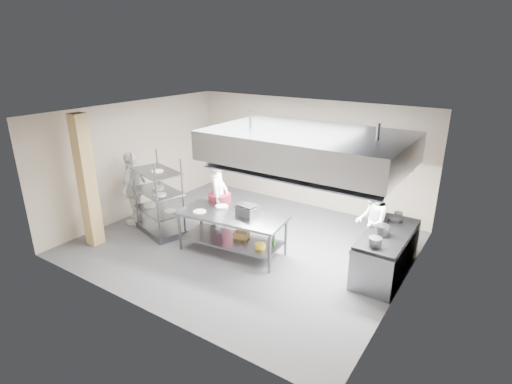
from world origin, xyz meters
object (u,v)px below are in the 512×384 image
Objects in this scene: chef_head at (218,197)px; chef_plating at (134,188)px; stockpot at (382,230)px; pass_rack at (158,195)px; island at (232,233)px; cooking_range at (386,254)px; griddle at (248,211)px; chef_line at (371,222)px.

chef_head is 1.01× the size of chef_plating.
pass_rack is at bearing -169.03° from stockpot.
stockpot is (2.98, 0.84, 0.54)m from island.
stockpot is at bearing 76.55° from chef_plating.
stockpot is at bearing -118.70° from cooking_range.
island is 3.14m from stockpot.
griddle is (3.34, 0.23, 0.07)m from chef_plating.
griddle is at bearing 18.20° from island.
cooking_range is 2.93m from griddle.
chef_head is 7.14× the size of stockpot.
chef_plating is (-6.08, -1.08, 0.52)m from cooking_range.
chef_line is (-0.48, 0.40, 0.44)m from cooking_range.
pass_rack is 7.21× the size of stockpot.
griddle is (2.40, 0.29, 0.05)m from pass_rack.
pass_rack reaches higher than griddle.
chef_plating reaches higher than island.
cooking_range is (3.07, 1.00, -0.04)m from island.
chef_plating reaches higher than griddle.
chef_plating is 4.34× the size of griddle.
chef_head is at bearing -173.69° from cooking_range.
chef_head is at bearing -175.93° from stockpot.
griddle is (0.32, 0.15, 0.56)m from island.
island is at bearing -161.94° from cooking_range.
pass_rack is 1.44m from chef_head.
chef_head is 2.29m from chef_plating.
cooking_range is 1.06× the size of chef_plating.
chef_plating is at bearing 81.65° from chef_head.
island is 0.67m from griddle.
stockpot reaches higher than cooking_range.
island is 1.18× the size of cooking_range.
griddle is at bearing -162.78° from cooking_range.
griddle is at bearing -75.29° from chef_line.
chef_head is at bearing 167.80° from griddle.
island is 2.14m from pass_rack.
pass_rack reaches higher than chef_line.
pass_rack reaches higher than cooking_range.
chef_line is at bearing 21.77° from island.
pass_rack reaches higher than stockpot.
chef_head is 3.80m from stockpot.
stockpot is (2.66, 0.69, -0.02)m from griddle.
chef_line is at bearing 82.60° from chef_plating.
chef_line reaches higher than stockpot.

